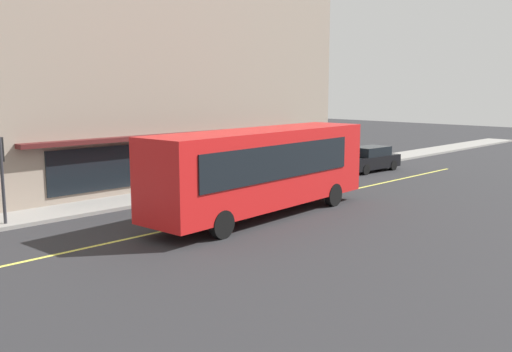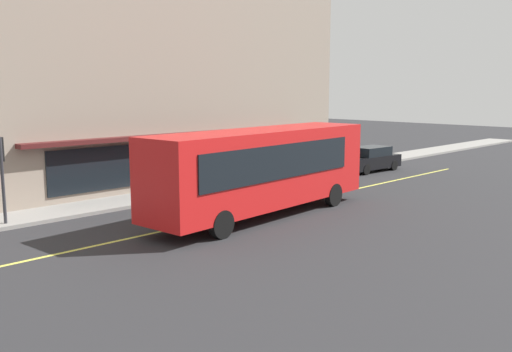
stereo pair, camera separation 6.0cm
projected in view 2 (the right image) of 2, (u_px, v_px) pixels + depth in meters
ground at (247, 213)px, 23.09m from camera, size 120.00×120.00×0.00m
sidewalk at (170, 194)px, 26.77m from camera, size 80.00×2.42×0.15m
lane_centre_stripe at (247, 213)px, 23.09m from camera, size 36.00×0.16×0.01m
storefront_building at (136, 71)px, 30.75m from camera, size 24.22×8.83×12.11m
bus at (263, 167)px, 22.26m from camera, size 11.29×3.34×3.50m
traffic_light at (0, 159)px, 20.43m from camera, size 0.30×0.52×3.20m
car_black at (370, 159)px, 34.62m from camera, size 4.39×2.04×1.52m
pedestrian_at_corner at (273, 160)px, 31.40m from camera, size 0.34×0.34×1.57m
pedestrian_waiting at (275, 156)px, 32.61m from camera, size 0.34×0.34×1.68m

